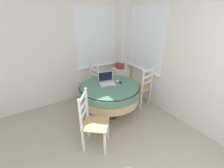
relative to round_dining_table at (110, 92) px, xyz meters
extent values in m
cube|color=silver|center=(-0.89, 1.17, 0.70)|extent=(4.10, 0.06, 2.55)
cube|color=white|center=(0.33, 1.14, 0.91)|extent=(1.10, 0.01, 1.42)
cube|color=white|center=(0.33, 1.11, 0.19)|extent=(1.18, 0.07, 0.02)
cube|color=white|center=(1.16, 0.31, 0.91)|extent=(0.01, 1.10, 1.42)
cube|color=white|center=(1.13, 0.31, 0.19)|extent=(0.07, 1.18, 0.02)
cube|color=silver|center=(1.02, 1.00, 0.70)|extent=(0.28, 0.28, 2.55)
cylinder|color=#4C3D2D|center=(0.00, 0.00, -0.56)|extent=(0.36, 0.36, 0.03)
cylinder|color=#4C3D2D|center=(0.00, 0.00, -0.21)|extent=(0.11, 0.11, 0.67)
cylinder|color=tan|center=(0.00, 0.00, -0.03)|extent=(1.19, 1.19, 0.30)
cylinder|color=#4C7560|center=(0.00, 0.00, 0.06)|extent=(1.22, 1.22, 0.14)
cylinder|color=#4C7560|center=(0.00, 0.00, 0.13)|extent=(1.16, 1.16, 0.02)
cube|color=silver|center=(-0.01, 0.07, 0.15)|extent=(0.36, 0.28, 0.02)
cube|color=silver|center=(-0.01, 0.09, 0.16)|extent=(0.30, 0.19, 0.00)
cube|color=silver|center=(0.02, 0.19, 0.27)|extent=(0.32, 0.10, 0.22)
cube|color=black|center=(0.02, 0.19, 0.27)|extent=(0.28, 0.09, 0.19)
ellipsoid|color=silver|center=(0.21, 0.05, 0.17)|extent=(0.06, 0.09, 0.05)
cube|color=#2D2D33|center=(0.25, -0.01, 0.15)|extent=(0.09, 0.11, 0.01)
cube|color=black|center=(0.25, -0.01, 0.15)|extent=(0.07, 0.08, 0.00)
cube|color=tan|center=(-0.09, 0.85, -0.13)|extent=(0.45, 0.45, 0.02)
cube|color=white|center=(-0.29, 0.98, -0.36)|extent=(0.04, 0.04, 0.43)
cube|color=white|center=(-0.23, 0.65, -0.36)|extent=(0.04, 0.04, 0.43)
cube|color=white|center=(0.05, 1.04, -0.36)|extent=(0.04, 0.04, 0.43)
cube|color=white|center=(0.10, 0.71, -0.36)|extent=(0.04, 0.04, 0.43)
cube|color=white|center=(0.05, 1.04, 0.14)|extent=(0.04, 0.04, 0.53)
cube|color=white|center=(0.10, 0.71, 0.14)|extent=(0.04, 0.04, 0.53)
cube|color=white|center=(0.08, 0.87, 0.34)|extent=(0.08, 0.33, 0.04)
cube|color=white|center=(0.08, 0.87, 0.20)|extent=(0.08, 0.33, 0.04)
cube|color=white|center=(0.08, 0.87, 0.07)|extent=(0.08, 0.33, 0.04)
cube|color=tan|center=(0.85, 0.01, -0.13)|extent=(0.45, 0.45, 0.02)
cube|color=white|center=(0.99, 0.21, -0.36)|extent=(0.04, 0.04, 0.43)
cube|color=white|center=(0.66, 0.15, -0.36)|extent=(0.04, 0.04, 0.43)
cube|color=white|center=(1.04, -0.13, -0.36)|extent=(0.04, 0.04, 0.43)
cube|color=white|center=(0.71, -0.19, -0.36)|extent=(0.04, 0.04, 0.43)
cube|color=white|center=(1.04, -0.13, 0.14)|extent=(0.04, 0.04, 0.53)
cube|color=white|center=(0.71, -0.19, 0.14)|extent=(0.04, 0.04, 0.53)
cube|color=white|center=(0.88, -0.16, 0.34)|extent=(0.33, 0.08, 0.04)
cube|color=white|center=(0.88, -0.16, 0.20)|extent=(0.33, 0.08, 0.04)
cube|color=white|center=(0.88, -0.16, 0.07)|extent=(0.33, 0.08, 0.04)
cube|color=tan|center=(-0.61, -0.59, -0.13)|extent=(0.55, 0.55, 0.02)
cube|color=white|center=(-0.58, -0.83, -0.36)|extent=(0.05, 0.05, 0.43)
cube|color=white|center=(-0.38, -0.56, -0.36)|extent=(0.05, 0.05, 0.43)
cube|color=white|center=(-0.85, -0.61, -0.36)|extent=(0.05, 0.05, 0.43)
cube|color=white|center=(-0.64, -0.35, -0.36)|extent=(0.05, 0.05, 0.43)
cube|color=white|center=(-0.85, -0.61, 0.14)|extent=(0.04, 0.04, 0.53)
cube|color=white|center=(-0.64, -0.35, 0.14)|extent=(0.04, 0.04, 0.53)
cube|color=white|center=(-0.75, -0.48, 0.34)|extent=(0.23, 0.28, 0.04)
cube|color=white|center=(-0.75, -0.48, 0.20)|extent=(0.23, 0.28, 0.04)
cube|color=white|center=(-0.75, -0.48, 0.07)|extent=(0.23, 0.28, 0.04)
cube|color=silver|center=(0.89, 0.92, -0.26)|extent=(0.46, 0.37, 0.64)
cube|color=silver|center=(0.89, 0.92, 0.07)|extent=(0.48, 0.39, 0.02)
cube|color=white|center=(0.89, 0.73, -0.04)|extent=(0.40, 0.01, 0.18)
sphere|color=olive|center=(0.89, 0.72, -0.04)|extent=(0.02, 0.02, 0.02)
cube|color=white|center=(0.89, 0.73, -0.26)|extent=(0.40, 0.01, 0.18)
sphere|color=olive|center=(0.89, 0.72, -0.26)|extent=(0.02, 0.02, 0.02)
cube|color=white|center=(0.89, 0.73, -0.47)|extent=(0.40, 0.01, 0.18)
sphere|color=olive|center=(0.89, 0.72, -0.47)|extent=(0.02, 0.02, 0.02)
cube|color=#9E3338|center=(0.87, 0.90, 0.15)|extent=(0.17, 0.17, 0.15)
cube|color=#33478C|center=(0.87, 0.89, 0.09)|extent=(0.13, 0.20, 0.02)
camera|label=1|loc=(-1.38, -2.31, 1.44)|focal=24.00mm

